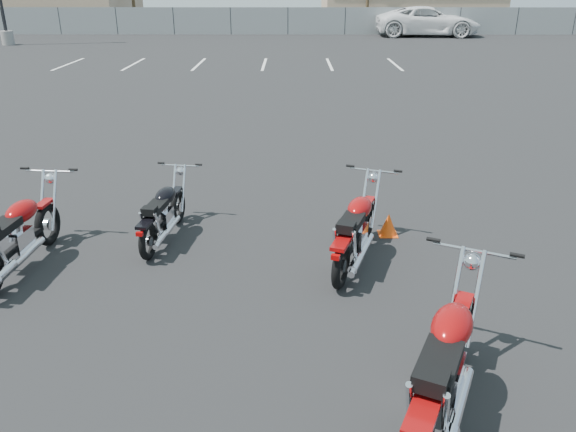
{
  "coord_description": "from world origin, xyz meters",
  "views": [
    {
      "loc": [
        0.24,
        -6.39,
        3.61
      ],
      "look_at": [
        0.2,
        0.6,
        0.65
      ],
      "focal_mm": 35.0,
      "sensor_mm": 36.0,
      "label": 1
    }
  ],
  "objects_px": {
    "motorcycle_third_red": "(356,230)",
    "motorcycle_rear_red": "(445,367)",
    "motorcycle_front_red": "(18,235)",
    "white_van": "(428,13)",
    "motorcycle_second_black": "(163,213)"
  },
  "relations": [
    {
      "from": "motorcycle_third_red",
      "to": "motorcycle_rear_red",
      "type": "distance_m",
      "value": 3.0
    },
    {
      "from": "motorcycle_second_black",
      "to": "motorcycle_third_red",
      "type": "relative_size",
      "value": 0.88
    },
    {
      "from": "motorcycle_third_red",
      "to": "motorcycle_front_red",
      "type": "bearing_deg",
      "value": -177.26
    },
    {
      "from": "motorcycle_rear_red",
      "to": "white_van",
      "type": "relative_size",
      "value": 0.29
    },
    {
      "from": "motorcycle_rear_red",
      "to": "white_van",
      "type": "distance_m",
      "value": 37.04
    },
    {
      "from": "motorcycle_front_red",
      "to": "motorcycle_third_red",
      "type": "height_order",
      "value": "motorcycle_front_red"
    },
    {
      "from": "motorcycle_third_red",
      "to": "white_van",
      "type": "bearing_deg",
      "value": 75.88
    },
    {
      "from": "motorcycle_front_red",
      "to": "motorcycle_third_red",
      "type": "relative_size",
      "value": 1.04
    },
    {
      "from": "motorcycle_second_black",
      "to": "motorcycle_rear_red",
      "type": "distance_m",
      "value": 4.89
    },
    {
      "from": "motorcycle_third_red",
      "to": "motorcycle_second_black",
      "type": "bearing_deg",
      "value": 165.38
    },
    {
      "from": "white_van",
      "to": "motorcycle_front_red",
      "type": "bearing_deg",
      "value": 162.0
    },
    {
      "from": "motorcycle_third_red",
      "to": "motorcycle_rear_red",
      "type": "bearing_deg",
      "value": -81.55
    },
    {
      "from": "motorcycle_front_red",
      "to": "motorcycle_third_red",
      "type": "bearing_deg",
      "value": 2.74
    },
    {
      "from": "motorcycle_rear_red",
      "to": "motorcycle_front_red",
      "type": "bearing_deg",
      "value": 150.76
    },
    {
      "from": "motorcycle_front_red",
      "to": "motorcycle_second_black",
      "type": "xyz_separation_m",
      "value": [
        1.72,
        0.94,
        -0.08
      ]
    }
  ]
}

